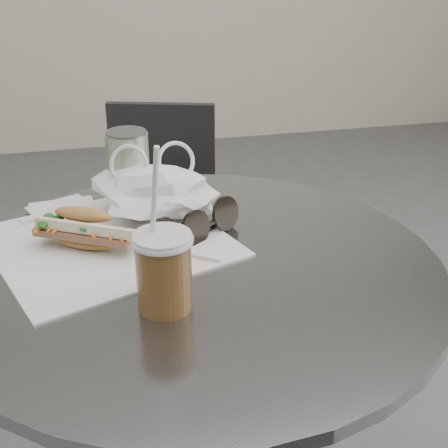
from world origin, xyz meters
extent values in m
cylinder|color=slate|center=(0.00, 0.20, 0.37)|extent=(0.08, 0.08, 0.71)
cylinder|color=slate|center=(0.00, 0.20, 0.73)|extent=(0.76, 0.76, 0.02)
cylinder|color=#2B2B2D|center=(0.02, 0.94, 0.01)|extent=(0.35, 0.35, 0.02)
cylinder|color=#2B2B2D|center=(0.02, 0.94, 0.23)|extent=(0.06, 0.06, 0.47)
cylinder|color=#2B2B2D|center=(0.02, 0.94, 0.47)|extent=(0.39, 0.39, 0.02)
cube|color=#2B2B2D|center=(0.07, 1.12, 0.61)|extent=(0.31, 0.11, 0.27)
cube|color=white|center=(-0.13, 0.30, 0.74)|extent=(0.45, 0.43, 0.00)
ellipsoid|color=#B77745|center=(-0.16, 0.29, 0.75)|extent=(0.21, 0.16, 0.02)
cube|color=brown|center=(-0.16, 0.29, 0.77)|extent=(0.16, 0.12, 0.01)
ellipsoid|color=#B77745|center=(-0.16, 0.29, 0.79)|extent=(0.21, 0.16, 0.04)
cylinder|color=brown|center=(-0.06, 0.10, 0.79)|extent=(0.07, 0.07, 0.10)
cylinder|color=silver|center=(-0.06, 0.10, 0.84)|extent=(0.08, 0.08, 0.01)
cylinder|color=white|center=(-0.07, 0.10, 0.88)|extent=(0.02, 0.05, 0.19)
cylinder|color=black|center=(0.01, 0.27, 0.77)|extent=(0.06, 0.05, 0.06)
cylinder|color=black|center=(0.07, 0.31, 0.77)|extent=(0.06, 0.05, 0.06)
cube|color=black|center=(0.04, 0.29, 0.76)|extent=(0.02, 0.02, 0.01)
cube|color=white|center=(-0.20, 0.43, 0.74)|extent=(0.13, 0.13, 0.01)
cube|color=white|center=(-0.20, 0.43, 0.75)|extent=(0.14, 0.14, 0.00)
cylinder|color=#5B8C51|center=(-0.08, 0.44, 0.81)|extent=(0.08, 0.08, 0.14)
cylinder|color=slate|center=(-0.08, 0.44, 0.88)|extent=(0.07, 0.07, 0.00)
camera|label=1|loc=(-0.15, -0.62, 1.22)|focal=50.00mm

